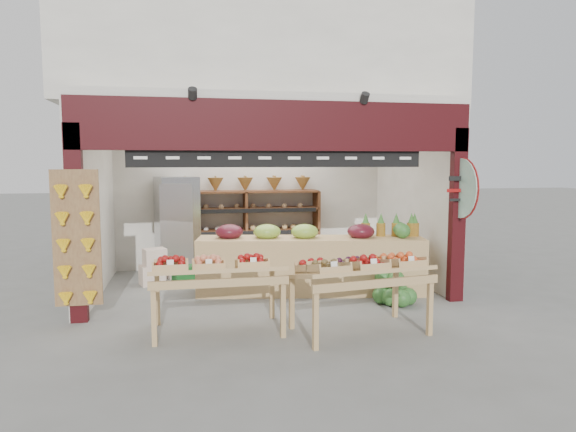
% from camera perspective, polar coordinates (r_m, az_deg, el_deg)
% --- Properties ---
extents(ground, '(60.00, 60.00, 0.00)m').
position_cam_1_polar(ground, '(8.57, -2.11, -8.47)').
color(ground, slate).
rests_on(ground, ground).
extents(shop_structure, '(6.36, 5.12, 5.40)m').
position_cam_1_polar(shop_structure, '(10.05, -3.71, 16.18)').
color(shop_structure, silver).
rests_on(shop_structure, ground).
extents(banana_board, '(0.60, 0.15, 1.80)m').
position_cam_1_polar(banana_board, '(7.24, -22.47, -2.60)').
color(banana_board, olive).
rests_on(banana_board, ground).
extents(gift_sign, '(0.04, 0.93, 0.92)m').
position_cam_1_polar(gift_sign, '(8.14, 18.71, 2.93)').
color(gift_sign, '#AAD5BC').
rests_on(gift_sign, ground).
extents(back_shelving, '(2.97, 0.49, 1.84)m').
position_cam_1_polar(back_shelving, '(10.26, -4.75, 0.40)').
color(back_shelving, brown).
rests_on(back_shelving, ground).
extents(refrigerator, '(0.89, 0.89, 1.86)m').
position_cam_1_polar(refrigerator, '(10.11, -12.22, -1.01)').
color(refrigerator, '#ACAEB2').
rests_on(refrigerator, ground).
extents(cardboard_stack, '(1.03, 0.86, 0.64)m').
position_cam_1_polar(cardboard_stack, '(9.44, -13.43, -5.82)').
color(cardboard_stack, silver).
rests_on(cardboard_stack, ground).
extents(mid_counter, '(3.74, 1.34, 1.14)m').
position_cam_1_polar(mid_counter, '(8.43, 2.48, -5.21)').
color(mid_counter, tan).
rests_on(mid_counter, ground).
extents(display_table_left, '(1.65, 0.93, 1.05)m').
position_cam_1_polar(display_table_left, '(6.60, -8.87, -5.80)').
color(display_table_left, tan).
rests_on(display_table_left, ground).
extents(display_table_right, '(1.76, 1.14, 1.05)m').
position_cam_1_polar(display_table_right, '(6.51, 7.99, -5.74)').
color(display_table_right, tan).
rests_on(display_table_right, ground).
extents(watermelon_pile, '(0.64, 0.66, 0.50)m').
position_cam_1_polar(watermelon_pile, '(8.04, 11.60, -8.16)').
color(watermelon_pile, '#1A501F').
rests_on(watermelon_pile, ground).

